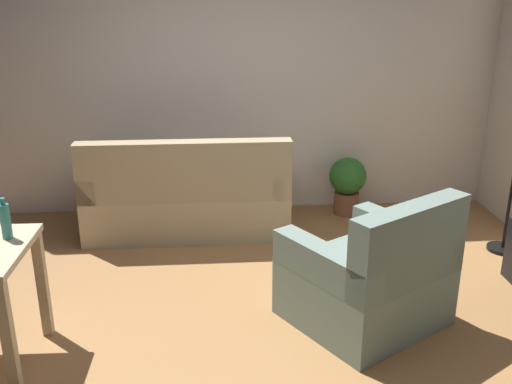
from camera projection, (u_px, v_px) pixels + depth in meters
ground_plane at (247, 323)px, 3.93m from camera, size 5.20×4.40×0.02m
wall_rear at (232, 73)px, 5.53m from camera, size 5.20×0.10×2.70m
couch at (187, 199)px, 5.28m from camera, size 1.80×0.84×0.92m
potted_plant at (347, 182)px, 5.68m from camera, size 0.36×0.36×0.57m
armchair at (371, 279)px, 3.83m from camera, size 1.21×1.19×0.92m
bottle_tall at (5, 221)px, 3.34m from camera, size 0.06×0.06×0.25m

